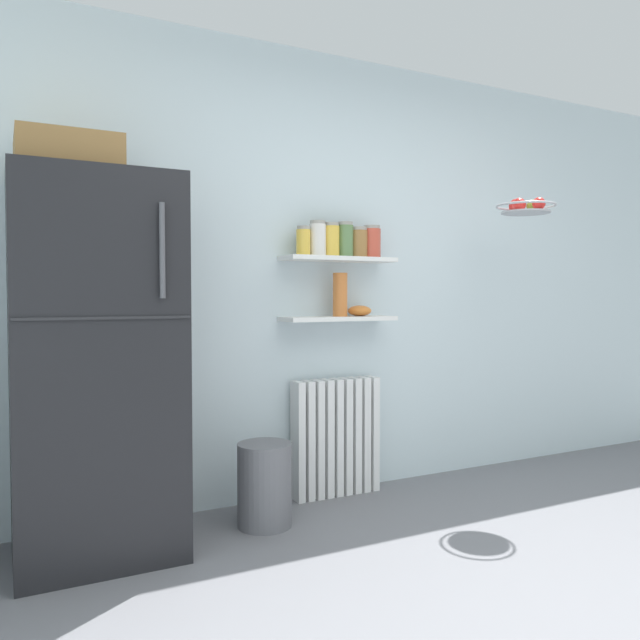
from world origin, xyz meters
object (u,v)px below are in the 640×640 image
(storage_jar_2, at_px, (332,240))
(storage_jar_3, at_px, (345,240))
(storage_jar_5, at_px, (372,242))
(vase, at_px, (341,295))
(hanging_fruit_basket, at_px, (525,207))
(radiator, at_px, (336,437))
(trash_bin, at_px, (265,485))
(shelf_bowl, at_px, (360,311))
(storage_jar_1, at_px, (318,239))
(storage_jar_0, at_px, (303,241))
(refrigerator, at_px, (95,359))
(storage_jar_4, at_px, (359,243))

(storage_jar_2, distance_m, storage_jar_3, 0.09)
(storage_jar_5, xyz_separation_m, vase, (-0.21, 0.00, -0.31))
(storage_jar_2, relative_size, hanging_fruit_basket, 0.56)
(storage_jar_3, bearing_deg, radiator, 146.46)
(trash_bin, bearing_deg, vase, 23.07)
(storage_jar_2, xyz_separation_m, trash_bin, (-0.52, -0.25, -1.29))
(radiator, xyz_separation_m, trash_bin, (-0.57, -0.28, -0.13))
(storage_jar_2, height_order, storage_jar_5, storage_jar_2)
(shelf_bowl, height_order, trash_bin, shelf_bowl)
(storage_jar_5, bearing_deg, shelf_bowl, 180.00)
(radiator, distance_m, storage_jar_1, 1.17)
(storage_jar_0, bearing_deg, hanging_fruit_basket, -16.74)
(storage_jar_1, bearing_deg, refrigerator, -170.47)
(storage_jar_1, height_order, storage_jar_2, storage_jar_1)
(storage_jar_2, bearing_deg, refrigerator, -171.11)
(radiator, bearing_deg, storage_jar_3, -33.54)
(radiator, distance_m, storage_jar_0, 1.16)
(refrigerator, xyz_separation_m, shelf_bowl, (1.52, 0.21, 0.20))
(storage_jar_2, relative_size, storage_jar_5, 1.02)
(trash_bin, relative_size, hanging_fruit_basket, 1.21)
(radiator, distance_m, storage_jar_5, 1.18)
(refrigerator, relative_size, trash_bin, 4.39)
(storage_jar_2, bearing_deg, storage_jar_5, 0.00)
(storage_jar_4, bearing_deg, trash_bin, -160.55)
(storage_jar_0, distance_m, storage_jar_3, 0.27)
(refrigerator, distance_m, storage_jar_3, 1.56)
(refrigerator, relative_size, radiator, 2.71)
(storage_jar_2, height_order, storage_jar_3, storage_jar_3)
(storage_jar_1, bearing_deg, storage_jar_4, 0.00)
(storage_jar_1, height_order, shelf_bowl, storage_jar_1)
(radiator, xyz_separation_m, storage_jar_0, (-0.23, -0.03, 1.14))
(storage_jar_3, xyz_separation_m, vase, (-0.03, 0.00, -0.32))
(radiator, height_order, shelf_bowl, shelf_bowl)
(storage_jar_0, height_order, storage_jar_2, storage_jar_2)
(hanging_fruit_basket, bearing_deg, storage_jar_2, 160.72)
(radiator, relative_size, storage_jar_0, 4.11)
(storage_jar_3, xyz_separation_m, storage_jar_4, (0.09, 0.00, -0.01))
(vase, relative_size, hanging_fruit_basket, 0.72)
(storage_jar_1, xyz_separation_m, storage_jar_5, (0.36, 0.00, -0.00))
(radiator, height_order, storage_jar_3, storage_jar_3)
(hanging_fruit_basket, bearing_deg, trash_bin, 175.05)
(trash_bin, bearing_deg, hanging_fruit_basket, -4.95)
(storage_jar_0, relative_size, vase, 0.66)
(trash_bin, bearing_deg, refrigerator, 177.16)
(storage_jar_1, distance_m, storage_jar_5, 0.36)
(radiator, bearing_deg, storage_jar_1, -167.54)
(storage_jar_5, bearing_deg, vase, 180.00)
(refrigerator, bearing_deg, trash_bin, -2.84)
(trash_bin, bearing_deg, storage_jar_4, 19.45)
(storage_jar_4, height_order, trash_bin, storage_jar_4)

